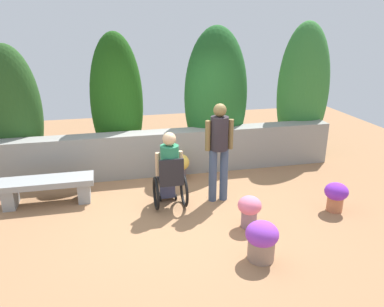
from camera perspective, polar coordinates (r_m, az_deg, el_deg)
The scene contains 10 objects.
ground_plane at distance 6.45m, azimuth -1.53°, elevation -8.41°, with size 13.64×13.64×0.00m, color #996D49.
stone_retaining_wall at distance 7.79m, azimuth -4.02°, elevation 0.18°, with size 7.14×0.40×0.89m, color gray.
hedge_backdrop at distance 8.11m, azimuth -1.46°, elevation 8.21°, with size 7.37×1.10×3.01m.
stone_bench at distance 6.99m, azimuth -21.00°, elevation -4.72°, with size 1.57×0.48×0.45m.
person_in_wheelchair at distance 6.31m, azimuth -3.42°, elevation -2.86°, with size 0.53×0.66×1.33m.
person_standing_companion at distance 6.41m, azimuth 4.10°, elevation 1.13°, with size 0.49×0.30×1.73m.
flower_pot_purple_near at distance 6.72m, azimuth 20.86°, elevation -5.84°, with size 0.38×0.38×0.49m.
flower_pot_terracotta_by_wall at distance 7.46m, azimuth -1.84°, elevation -1.77°, with size 0.37×0.37×0.54m.
flower_pot_red_accent at distance 5.17m, azimuth 10.46°, elevation -12.58°, with size 0.44×0.44×0.54m.
flower_pot_small_foreground at distance 5.88m, azimuth 8.64°, elevation -8.28°, with size 0.36×0.36×0.51m.
Camera 1 is at (-1.11, -5.59, 3.02)m, focal length 35.42 mm.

